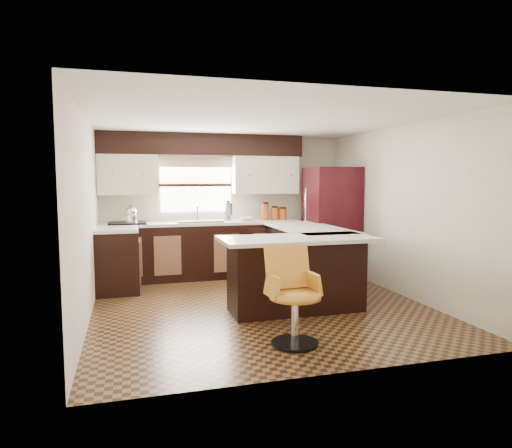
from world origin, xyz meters
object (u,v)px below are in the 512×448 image
object	(u,v)px
peninsula_long	(306,260)
peninsula_return	(296,275)
refrigerator	(331,222)
bar_chair	(295,297)

from	to	relation	value
peninsula_long	peninsula_return	world-z (taller)	same
peninsula_long	peninsula_return	distance (m)	1.11
peninsula_long	refrigerator	xyz separation A→B (m)	(0.78, 0.82, 0.47)
peninsula_return	refrigerator	world-z (taller)	refrigerator
peninsula_long	refrigerator	bearing A→B (deg)	46.39
refrigerator	bar_chair	size ratio (longest dim) A/B	1.91
peninsula_return	bar_chair	size ratio (longest dim) A/B	1.71
refrigerator	bar_chair	xyz separation A→B (m)	(-1.74, -2.91, -0.44)
peninsula_long	bar_chair	size ratio (longest dim) A/B	2.02
peninsula_long	refrigerator	size ratio (longest dim) A/B	1.05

